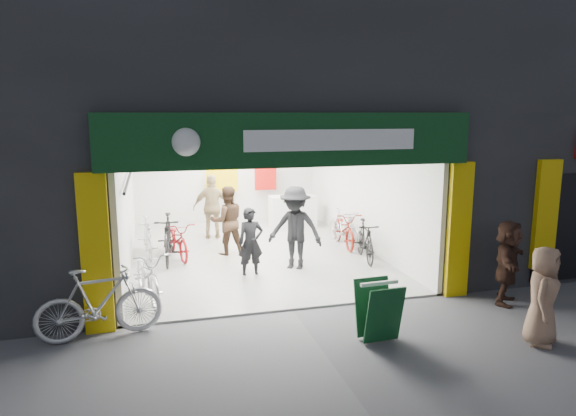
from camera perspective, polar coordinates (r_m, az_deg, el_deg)
name	(u,v)px	position (r m, az deg, el deg)	size (l,w,h in m)	color
ground	(293,311)	(9.38, 0.57, -11.34)	(60.00, 60.00, 0.00)	#56565B
building	(276,81)	(13.79, -1.39, 13.94)	(17.00, 10.27, 8.00)	#232326
bike_left_front	(148,274)	(10.11, -15.33, -7.10)	(0.66, 1.90, 1.00)	silver
bike_left_midfront	(168,239)	(12.43, -13.19, -3.37)	(0.53, 1.89, 1.14)	black
bike_left_midback	(178,239)	(12.78, -12.17, -3.44)	(0.61, 1.76, 0.92)	maroon
bike_left_back	(148,237)	(13.02, -15.32, -3.17)	(0.47, 1.65, 0.99)	silver
bike_right_front	(365,241)	(12.36, 8.56, -3.66)	(0.46, 1.63, 0.98)	black
bike_right_mid	(344,229)	(13.61, 6.23, -2.34)	(0.63, 1.82, 0.95)	maroon
bike_right_back	(344,228)	(13.63, 6.19, -2.19)	(0.48, 1.69, 1.02)	#B2B3B7
parked_bike	(99,303)	(8.64, -20.21, -9.88)	(0.54, 1.93, 1.16)	#B3B3B8
customer_a	(251,242)	(11.06, -4.16, -3.84)	(0.55, 0.36, 1.51)	black
customer_b	(227,221)	(12.73, -6.77, -1.45)	(0.84, 0.66, 1.73)	#3E2A1C
customer_c	(295,229)	(11.45, 0.80, -2.30)	(1.23, 0.71, 1.90)	black
customer_d	(213,208)	(14.34, -8.36, 0.05)	(1.07, 0.45, 1.83)	#9A8259
pedestrian_near	(543,296)	(8.77, 26.47, -8.74)	(0.75, 0.49, 1.53)	#946F56
pedestrian_far	(507,262)	(10.32, 23.20, -5.57)	(1.46, 0.46, 1.57)	#3A231A
sandwich_board	(378,309)	(8.19, 10.02, -11.03)	(0.63, 0.64, 0.92)	#11441F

